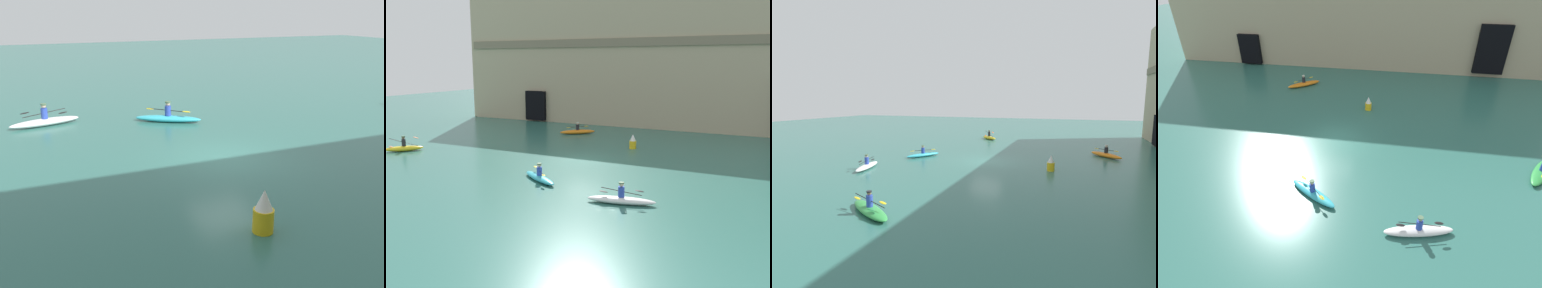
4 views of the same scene
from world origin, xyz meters
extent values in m
plane|color=#2D665B|center=(0.00, 0.00, 0.00)|extent=(120.00, 120.00, 0.00)
ellipsoid|color=#33B2C6|center=(0.07, -5.94, 0.17)|extent=(3.17, 2.31, 0.33)
cylinder|color=#2D47B7|center=(0.07, -5.94, 0.57)|extent=(0.31, 0.31, 0.48)
sphere|color=beige|center=(0.07, -5.94, 0.92)|extent=(0.22, 0.22, 0.22)
cylinder|color=#4C6B4C|center=(0.07, -5.94, 1.01)|extent=(0.28, 0.28, 0.06)
cylinder|color=black|center=(0.07, -5.94, 0.60)|extent=(1.61, 1.59, 0.05)
ellipsoid|color=yellow|center=(-0.63, -5.24, 0.60)|extent=(0.44, 0.44, 0.05)
ellipsoid|color=yellow|center=(0.78, -6.64, 0.59)|extent=(0.44, 0.44, 0.05)
ellipsoid|color=yellow|center=(-13.71, -3.53, 0.20)|extent=(2.42, 2.58, 0.41)
cylinder|color=#232328|center=(-13.71, -3.53, 0.68)|extent=(0.30, 0.30, 0.54)
sphere|color=brown|center=(-13.71, -3.53, 1.06)|extent=(0.23, 0.23, 0.23)
cylinder|color=#4C6B4C|center=(-13.71, -3.53, 1.15)|extent=(0.29, 0.29, 0.06)
cylinder|color=black|center=(-13.71, -3.53, 0.70)|extent=(1.42, 1.49, 0.73)
ellipsoid|color=#D84C19|center=(-14.32, -4.17, 0.39)|extent=(0.43, 0.44, 0.19)
ellipsoid|color=#D84C19|center=(-13.10, -2.88, 1.01)|extent=(0.43, 0.44, 0.19)
ellipsoid|color=orange|center=(-5.37, 9.67, 0.20)|extent=(3.05, 2.80, 0.41)
cylinder|color=#232328|center=(-5.37, 9.67, 0.66)|extent=(0.32, 0.32, 0.49)
sphere|color=beige|center=(-5.37, 9.67, 1.01)|extent=(0.21, 0.21, 0.21)
cylinder|color=silver|center=(-5.37, 9.67, 1.10)|extent=(0.27, 0.27, 0.06)
cylinder|color=black|center=(-5.37, 9.67, 0.68)|extent=(1.32, 1.69, 0.05)
ellipsoid|color=yellow|center=(-4.79, 10.41, 0.69)|extent=(0.41, 0.46, 0.05)
ellipsoid|color=yellow|center=(-5.94, 8.92, 0.67)|extent=(0.41, 0.46, 0.05)
ellipsoid|color=white|center=(5.79, -7.64, 0.18)|extent=(3.43, 1.39, 0.35)
cylinder|color=#2D47B7|center=(5.79, -7.64, 0.61)|extent=(0.31, 0.31, 0.50)
sphere|color=beige|center=(5.79, -7.64, 0.97)|extent=(0.22, 0.22, 0.22)
cylinder|color=#4C6B4C|center=(5.79, -7.64, 1.06)|extent=(0.27, 0.27, 0.06)
cylinder|color=black|center=(5.79, -7.64, 0.63)|extent=(2.01, 0.32, 0.26)
ellipsoid|color=black|center=(6.67, -7.52, 0.73)|extent=(0.46, 0.24, 0.10)
ellipsoid|color=black|center=(4.91, -7.77, 0.53)|extent=(0.46, 0.24, 0.10)
ellipsoid|color=green|center=(13.17, -1.71, 0.17)|extent=(2.39, 3.25, 0.33)
cylinder|color=#2D47B7|center=(13.17, -1.71, 0.60)|extent=(0.29, 0.29, 0.53)
sphere|color=#9E704C|center=(13.17, -1.71, 0.96)|extent=(0.19, 0.19, 0.19)
cylinder|color=#232328|center=(13.17, -1.71, 1.04)|extent=(0.24, 0.24, 0.06)
cylinder|color=black|center=(13.17, -1.71, 0.63)|extent=(0.72, 2.11, 0.26)
ellipsoid|color=yellow|center=(12.87, -2.64, 0.53)|extent=(0.31, 0.48, 0.09)
ellipsoid|color=yellow|center=(13.47, -0.77, 0.73)|extent=(0.31, 0.48, 0.09)
cylinder|color=yellow|center=(1.73, 5.39, 0.31)|extent=(0.54, 0.54, 0.62)
cone|color=white|center=(1.73, 5.39, 0.89)|extent=(0.46, 0.46, 0.53)
camera|label=1|loc=(7.26, 13.58, 5.43)|focal=40.00mm
camera|label=2|loc=(12.88, -26.31, 6.79)|focal=40.00mm
camera|label=3|loc=(23.91, 6.83, 5.14)|focal=28.00mm
camera|label=4|loc=(4.30, -17.88, 11.35)|focal=28.00mm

